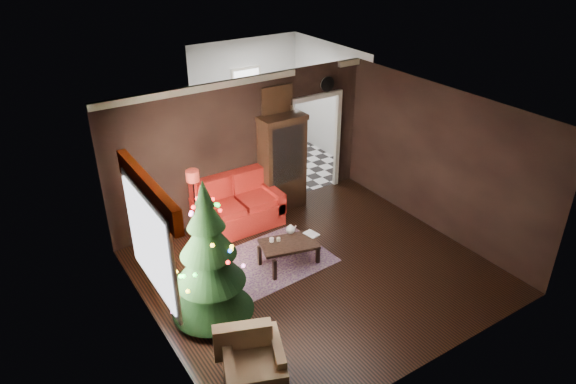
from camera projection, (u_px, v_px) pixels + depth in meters
floor at (316, 272)px, 8.91m from camera, size 5.50×5.50×0.00m
ceiling at (321, 117)px, 7.59m from camera, size 5.50×5.50×0.00m
wall_back at (243, 148)px, 10.10m from camera, size 5.50×0.00×5.50m
wall_front at (438, 283)px, 6.40m from camera, size 5.50×0.00×5.50m
wall_left at (152, 255)px, 6.93m from camera, size 0.00×5.50×5.50m
wall_right at (440, 161)px, 9.57m from camera, size 0.00×5.50×5.50m
doorway at (314, 146)px, 11.08m from camera, size 1.10×0.10×2.10m
left_window at (149, 244)px, 7.08m from camera, size 0.05×1.60×1.40m
valance at (147, 189)px, 6.73m from camera, size 0.12×2.10×0.35m
kitchen_floor at (277, 166)px, 12.69m from camera, size 3.00×3.00×0.00m
kitchen_window at (246, 83)px, 12.96m from camera, size 0.70×0.06×0.70m
rug at (270, 261)px, 9.18m from camera, size 2.16×1.63×0.01m
loveseat at (238, 204)px, 10.00m from camera, size 1.70×0.90×1.00m
curio_cabinet at (282, 165)px, 10.50m from camera, size 0.90×0.45×1.90m
floor_lamp at (196, 208)px, 9.18m from camera, size 0.33×0.33×1.48m
christmas_tree at (209, 259)px, 7.44m from camera, size 1.54×1.54×2.37m
armchair at (254, 364)px, 6.48m from camera, size 1.03×1.03×0.81m
coffee_table at (289, 253)px, 9.00m from camera, size 1.08×0.80×0.43m
teapot at (290, 229)px, 9.12m from camera, size 0.24×0.24×0.17m
cup_a at (279, 239)px, 8.94m from camera, size 0.09×0.09×0.06m
cup_b at (272, 240)px, 8.92m from camera, size 0.10×0.10×0.07m
book at (308, 230)px, 9.01m from camera, size 0.19×0.05×0.26m
wall_clock at (327, 84)px, 10.54m from camera, size 0.32×0.32×0.06m
painting at (277, 100)px, 10.03m from camera, size 0.62×0.05×0.52m
kitchen_counter at (253, 133)px, 13.37m from camera, size 1.80×0.60×0.90m
kitchen_table at (273, 159)px, 12.15m from camera, size 0.70×0.70×0.75m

